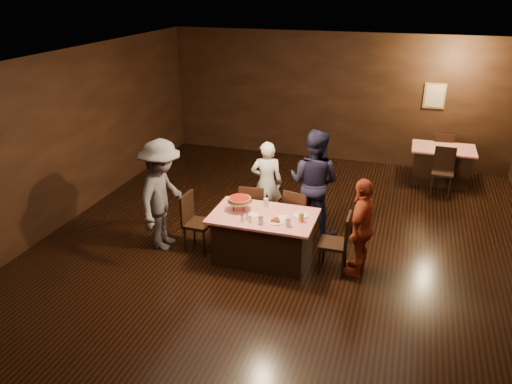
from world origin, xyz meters
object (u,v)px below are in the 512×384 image
diner_grey_knit (162,195)px  chair_back_far (441,152)px  chair_end_right (334,242)px  chair_far_left (254,209)px  plate_empty (301,215)px  diner_navy_hoodie (314,183)px  main_table (263,237)px  glass_amber (301,217)px  glass_front_left (261,220)px  chair_far_right (299,215)px  diner_white_jacket (267,183)px  chair_end_left (198,222)px  chair_back_near (443,172)px  glass_back (266,203)px  diner_red_shirt (361,227)px  pizza_stand (240,200)px  back_table (441,165)px  glass_front_right (288,222)px

diner_grey_knit → chair_back_far: bearing=-43.1°
chair_end_right → chair_back_far: same height
chair_far_left → diner_grey_knit: diner_grey_knit is taller
diner_grey_knit → plate_empty: size_ratio=7.34×
plate_empty → chair_far_left: bearing=147.7°
chair_end_right → diner_navy_hoodie: diner_navy_hoodie is taller
main_table → glass_amber: glass_amber is taller
diner_navy_hoodie → glass_front_left: 1.52m
chair_end_right → chair_far_right: bearing=-137.1°
chair_back_far → diner_white_jacket: 4.74m
chair_end_left → chair_end_right: bearing=-87.7°
main_table → chair_back_near: size_ratio=1.68×
glass_front_left → glass_amber: bearing=24.4°
glass_back → chair_back_far: bearing=58.8°
glass_amber → main_table: bearing=175.2°
diner_grey_knit → glass_front_left: diner_grey_knit is taller
chair_far_right → diner_navy_hoodie: size_ratio=0.51×
chair_back_near → diner_navy_hoodie: (-2.18, -2.45, 0.45)m
main_table → plate_empty: (0.55, 0.15, 0.39)m
diner_white_jacket → plate_empty: bearing=112.1°
chair_back_near → chair_end_right: bearing=-111.0°
main_table → diner_red_shirt: bearing=2.0°
diner_white_jacket → main_table: bearing=88.5°
diner_grey_knit → pizza_stand: bearing=-85.3°
back_table → chair_end_right: chair_end_right is taller
chair_end_right → plate_empty: (-0.55, 0.15, 0.30)m
chair_end_left → plate_empty: 1.68m
chair_far_right → diner_red_shirt: (1.08, -0.70, 0.29)m
glass_amber → glass_back: size_ratio=1.00×
pizza_stand → glass_back: pizza_stand is taller
chair_back_near → glass_amber: 4.23m
chair_far_left → plate_empty: bearing=142.3°
chair_back_near → chair_back_far: bearing=93.4°
diner_white_jacket → glass_amber: size_ratio=10.90×
diner_navy_hoodie → plate_empty: 1.00m
back_table → diner_grey_knit: bearing=-135.1°
back_table → chair_end_left: bearing=-131.8°
chair_far_left → chair_far_right: bearing=174.6°
pizza_stand → plate_empty: (0.95, 0.10, -0.17)m
chair_far_left → chair_end_right: size_ratio=1.00×
back_table → chair_far_left: chair_far_left is taller
diner_grey_knit → glass_front_right: bearing=-96.0°
main_table → chair_back_near: chair_back_near is taller
diner_red_shirt → glass_front_left: (-1.43, -0.35, 0.08)m
main_table → diner_grey_knit: bearing=-176.8°
glass_amber → diner_red_shirt: bearing=6.6°
back_table → chair_back_far: chair_back_far is taller
diner_white_jacket → plate_empty: size_ratio=6.11×
diner_white_jacket → glass_amber: 1.61m
pizza_stand → glass_back: 0.44m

